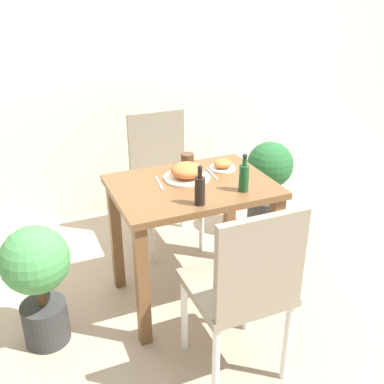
{
  "coord_description": "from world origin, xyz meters",
  "views": [
    {
      "loc": [
        -0.85,
        -2.01,
        1.72
      ],
      "look_at": [
        0.0,
        0.0,
        0.68
      ],
      "focal_mm": 42.0,
      "sensor_mm": 36.0,
      "label": 1
    }
  ],
  "objects_px": {
    "drink_cup": "(187,160)",
    "potted_plant_right": "(268,184)",
    "sauce_bottle": "(244,177)",
    "potted_plant_left": "(38,276)",
    "chair_near": "(245,285)",
    "condiment_bottle": "(200,189)",
    "food_plate": "(186,172)",
    "side_plate": "(223,165)",
    "chair_far": "(163,171)"
  },
  "relations": [
    {
      "from": "drink_cup",
      "to": "potted_plant_right",
      "type": "bearing_deg",
      "value": 17.72
    },
    {
      "from": "sauce_bottle",
      "to": "potted_plant_left",
      "type": "distance_m",
      "value": 1.14
    },
    {
      "from": "chair_near",
      "to": "condiment_bottle",
      "type": "height_order",
      "value": "condiment_bottle"
    },
    {
      "from": "food_plate",
      "to": "side_plate",
      "type": "xyz_separation_m",
      "value": [
        0.24,
        0.05,
        -0.02
      ]
    },
    {
      "from": "chair_far",
      "to": "food_plate",
      "type": "xyz_separation_m",
      "value": [
        -0.08,
        -0.62,
        0.25
      ]
    },
    {
      "from": "chair_far",
      "to": "potted_plant_left",
      "type": "height_order",
      "value": "chair_far"
    },
    {
      "from": "chair_near",
      "to": "potted_plant_right",
      "type": "distance_m",
      "value": 1.4
    },
    {
      "from": "potted_plant_right",
      "to": "side_plate",
      "type": "bearing_deg",
      "value": -147.14
    },
    {
      "from": "food_plate",
      "to": "condiment_bottle",
      "type": "xyz_separation_m",
      "value": [
        -0.06,
        -0.31,
        0.04
      ]
    },
    {
      "from": "chair_far",
      "to": "potted_plant_left",
      "type": "bearing_deg",
      "value": -141.35
    },
    {
      "from": "sauce_bottle",
      "to": "condiment_bottle",
      "type": "distance_m",
      "value": 0.27
    },
    {
      "from": "chair_near",
      "to": "chair_far",
      "type": "bearing_deg",
      "value": -94.26
    },
    {
      "from": "food_plate",
      "to": "sauce_bottle",
      "type": "distance_m",
      "value": 0.34
    },
    {
      "from": "chair_near",
      "to": "side_plate",
      "type": "distance_m",
      "value": 0.84
    },
    {
      "from": "chair_far",
      "to": "sauce_bottle",
      "type": "relative_size",
      "value": 4.5
    },
    {
      "from": "sauce_bottle",
      "to": "potted_plant_right",
      "type": "relative_size",
      "value": 0.29
    },
    {
      "from": "condiment_bottle",
      "to": "potted_plant_left",
      "type": "height_order",
      "value": "condiment_bottle"
    },
    {
      "from": "chair_near",
      "to": "potted_plant_left",
      "type": "height_order",
      "value": "chair_near"
    },
    {
      "from": "chair_far",
      "to": "food_plate",
      "type": "bearing_deg",
      "value": -97.2
    },
    {
      "from": "drink_cup",
      "to": "potted_plant_left",
      "type": "relative_size",
      "value": 0.11
    },
    {
      "from": "chair_near",
      "to": "drink_cup",
      "type": "height_order",
      "value": "chair_near"
    },
    {
      "from": "potted_plant_right",
      "to": "food_plate",
      "type": "bearing_deg",
      "value": -153.15
    },
    {
      "from": "food_plate",
      "to": "condiment_bottle",
      "type": "bearing_deg",
      "value": -100.27
    },
    {
      "from": "food_plate",
      "to": "side_plate",
      "type": "relative_size",
      "value": 1.7
    },
    {
      "from": "condiment_bottle",
      "to": "potted_plant_right",
      "type": "distance_m",
      "value": 1.2
    },
    {
      "from": "food_plate",
      "to": "condiment_bottle",
      "type": "distance_m",
      "value": 0.32
    },
    {
      "from": "chair_far",
      "to": "potted_plant_left",
      "type": "distance_m",
      "value": 1.18
    },
    {
      "from": "potted_plant_left",
      "to": "drink_cup",
      "type": "bearing_deg",
      "value": 17.76
    },
    {
      "from": "food_plate",
      "to": "drink_cup",
      "type": "height_order",
      "value": "food_plate"
    },
    {
      "from": "condiment_bottle",
      "to": "sauce_bottle",
      "type": "bearing_deg",
      "value": 10.91
    },
    {
      "from": "side_plate",
      "to": "potted_plant_left",
      "type": "xyz_separation_m",
      "value": [
        -1.08,
        -0.16,
        -0.35
      ]
    },
    {
      "from": "drink_cup",
      "to": "condiment_bottle",
      "type": "height_order",
      "value": "condiment_bottle"
    },
    {
      "from": "sauce_bottle",
      "to": "potted_plant_right",
      "type": "height_order",
      "value": "sauce_bottle"
    },
    {
      "from": "chair_near",
      "to": "food_plate",
      "type": "height_order",
      "value": "chair_near"
    },
    {
      "from": "chair_near",
      "to": "chair_far",
      "type": "relative_size",
      "value": 1.0
    },
    {
      "from": "chair_near",
      "to": "food_plate",
      "type": "bearing_deg",
      "value": -91.7
    },
    {
      "from": "drink_cup",
      "to": "food_plate",
      "type": "bearing_deg",
      "value": -114.57
    },
    {
      "from": "chair_far",
      "to": "potted_plant_left",
      "type": "relative_size",
      "value": 1.38
    },
    {
      "from": "drink_cup",
      "to": "potted_plant_left",
      "type": "height_order",
      "value": "drink_cup"
    },
    {
      "from": "side_plate",
      "to": "sauce_bottle",
      "type": "height_order",
      "value": "sauce_bottle"
    },
    {
      "from": "chair_far",
      "to": "sauce_bottle",
      "type": "xyz_separation_m",
      "value": [
        0.13,
        -0.87,
        0.29
      ]
    },
    {
      "from": "drink_cup",
      "to": "side_plate",
      "type": "bearing_deg",
      "value": -38.68
    },
    {
      "from": "chair_near",
      "to": "condiment_bottle",
      "type": "distance_m",
      "value": 0.5
    },
    {
      "from": "side_plate",
      "to": "drink_cup",
      "type": "xyz_separation_m",
      "value": [
        -0.16,
        0.13,
        0.01
      ]
    },
    {
      "from": "chair_near",
      "to": "sauce_bottle",
      "type": "xyz_separation_m",
      "value": [
        0.23,
        0.46,
        0.29
      ]
    },
    {
      "from": "chair_near",
      "to": "sauce_bottle",
      "type": "relative_size",
      "value": 4.5
    },
    {
      "from": "food_plate",
      "to": "drink_cup",
      "type": "xyz_separation_m",
      "value": [
        0.08,
        0.18,
        -0.0
      ]
    },
    {
      "from": "chair_far",
      "to": "sauce_bottle",
      "type": "distance_m",
      "value": 0.93
    },
    {
      "from": "potted_plant_left",
      "to": "chair_far",
      "type": "bearing_deg",
      "value": 38.65
    },
    {
      "from": "food_plate",
      "to": "drink_cup",
      "type": "relative_size",
      "value": 3.35
    }
  ]
}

